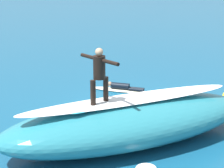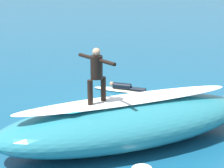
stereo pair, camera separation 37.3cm
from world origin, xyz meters
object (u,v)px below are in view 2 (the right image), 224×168
surfboard_riding (97,104)px  surfboard_paddling (122,90)px  surfer_riding (97,71)px  surfer_paddling (125,87)px

surfboard_riding → surfboard_paddling: bearing=-140.8°
surfboard_riding → surfer_riding: 0.95m
surfboard_riding → surfboard_paddling: surfboard_riding is taller
surfer_paddling → surfboard_riding: bearing=98.0°
surfboard_riding → surfer_riding: size_ratio=1.35×
surfboard_riding → surfer_paddling: 5.43m
surfer_paddling → surfboard_paddling: bearing=-0.0°
surfboard_paddling → surfboard_riding: bearing=99.3°
surfboard_riding → surfboard_paddling: size_ratio=0.87×
surfer_riding → surfer_paddling: surfer_riding is taller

